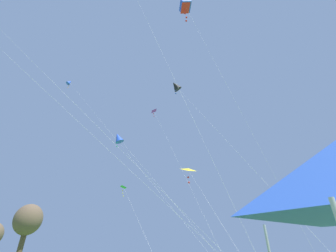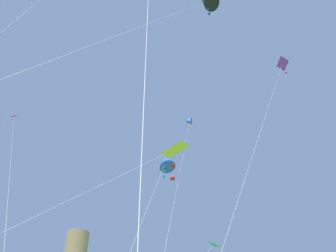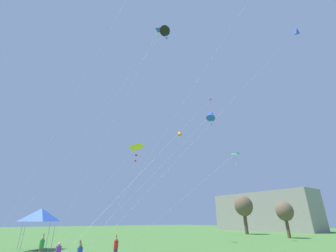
% 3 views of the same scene
% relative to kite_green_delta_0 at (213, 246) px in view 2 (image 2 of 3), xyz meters
% --- Properties ---
extents(kite_green_delta_0, '(8.88, 6.63, 8.21)m').
position_rel_kite_green_delta_0_xyz_m(kite_green_delta_0, '(0.00, 0.00, 0.00)').
color(kite_green_delta_0, silver).
rests_on(kite_green_delta_0, ground).
extents(kite_blue_diamond_1, '(9.43, 22.47, 26.43)m').
position_rel_kite_green_delta_0_xyz_m(kite_blue_diamond_1, '(3.19, 11.91, 18.00)').
color(kite_blue_diamond_1, silver).
rests_on(kite_blue_diamond_1, ground).
extents(kite_red_delta_3, '(7.40, 24.95, 24.33)m').
position_rel_kite_green_delta_0_xyz_m(kite_red_delta_3, '(-13.83, 12.87, 15.53)').
color(kite_red_delta_3, silver).
rests_on(kite_red_delta_3, ground).
extents(kite_purple_delta_5, '(11.37, 8.79, 20.90)m').
position_rel_kite_green_delta_0_xyz_m(kite_purple_delta_5, '(5.37, -1.68, 12.56)').
color(kite_purple_delta_5, silver).
rests_on(kite_purple_delta_5, ground).
extents(kite_blue_diamond_6, '(5.11, 11.45, 13.20)m').
position_rel_kite_green_delta_0_xyz_m(kite_blue_diamond_6, '(-2.34, 0.29, 4.68)').
color(kite_blue_diamond_6, silver).
rests_on(kite_blue_diamond_6, ground).
extents(kite_black_diamond_8, '(9.56, 9.84, 20.11)m').
position_rel_kite_green_delta_0_xyz_m(kite_black_diamond_8, '(-1.57, -5.76, 11.42)').
color(kite_black_diamond_8, silver).
rests_on(kite_black_diamond_8, ground).
extents(kite_yellow_delta_9, '(9.24, 4.00, 8.62)m').
position_rel_kite_green_delta_0_xyz_m(kite_yellow_delta_9, '(-3.92, -6.96, 0.39)').
color(kite_yellow_delta_9, silver).
rests_on(kite_yellow_delta_9, ground).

